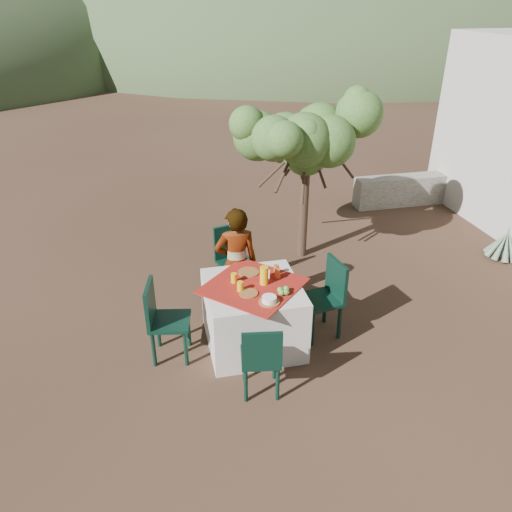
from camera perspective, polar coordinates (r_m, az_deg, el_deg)
The scene contains 24 objects.
ground at distance 5.99m, azimuth 3.47°, elevation -8.53°, with size 160.00×160.00×0.00m, color #321F16.
table at distance 5.59m, azimuth -0.32°, elevation -6.70°, with size 1.30×1.30×0.76m.
chair_far at distance 6.45m, azimuth -2.57°, elevation -0.18°, with size 0.53×0.53×0.94m.
chair_near at distance 4.87m, azimuth 0.59°, elevation -11.55°, with size 0.44×0.44×0.83m.
chair_left at distance 5.42m, azimuth -10.68°, elevation -6.91°, with size 0.49×0.49×0.91m.
chair_right at distance 5.75m, azimuth 8.07°, elevation -4.36°, with size 0.49×0.49×0.92m.
person at distance 5.93m, azimuth -2.26°, elevation -0.85°, with size 0.52×0.34×1.41m, color #8C6651.
shrub_tree at distance 7.13m, azimuth 6.16°, elevation 12.54°, with size 1.82×1.78×2.13m.
agave at distance 8.38m, azimuth 26.59°, elevation 1.15°, with size 0.56×0.56×0.59m.
stone_wall at distance 10.01m, azimuth 18.33°, elevation 7.31°, with size 2.60×0.35×0.55m, color gray.
hill_near_right at distance 42.92m, azimuth 6.01°, elevation 22.95°, with size 48.00×48.00×20.00m, color #344A2A.
hill_far_center at distance 56.79m, azimuth -16.69°, elevation 23.20°, with size 60.00×60.00×24.00m, color gray.
hill_far_right at distance 58.65m, azimuth 18.96°, elevation 23.02°, with size 36.00×36.00×14.00m, color gray.
plate_far at distance 5.61m, azimuth -0.85°, elevation -1.86°, with size 0.24×0.24×0.01m, color brown.
plate_near at distance 5.23m, azimuth -0.85°, elevation -4.27°, with size 0.20×0.20×0.01m, color brown.
glass_far at distance 5.41m, azimuth -2.53°, elevation -2.52°, with size 0.07×0.07×0.11m, color yellow.
glass_near at distance 5.26m, azimuth -1.82°, elevation -3.48°, with size 0.07×0.07×0.11m, color yellow.
juice_pitcher at distance 5.36m, azimuth 0.93°, elevation -2.23°, with size 0.09×0.09×0.20m, color yellow.
bowl_plate at distance 5.09m, azimuth 1.51°, elevation -5.26°, with size 0.22×0.22×0.01m, color brown.
white_bowl at distance 5.07m, azimuth 1.51°, elevation -4.94°, with size 0.15×0.15×0.06m, color white.
jar_left at distance 5.50m, azimuth 2.48°, elevation -2.00°, with size 0.07×0.07×0.11m, color #CB5423.
jar_right at distance 5.59m, azimuth 2.34°, elevation -1.53°, with size 0.06×0.06×0.10m, color #CB5423.
napkin_holder at distance 5.50m, azimuth 1.27°, elevation -2.07°, with size 0.07×0.04×0.09m, color white.
fruit_cluster at distance 5.22m, azimuth 3.16°, elevation -4.00°, with size 0.14×0.13×0.07m.
Camera 1 is at (-1.41, -4.62, 3.55)m, focal length 35.00 mm.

